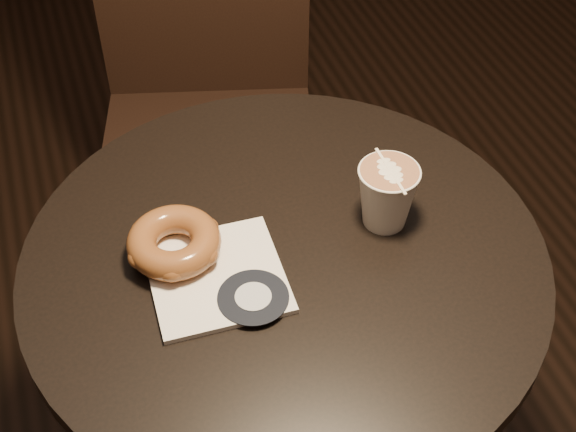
{
  "coord_description": "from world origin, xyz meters",
  "views": [
    {
      "loc": [
        -0.23,
        -0.68,
        1.54
      ],
      "look_at": [
        0.01,
        0.03,
        0.79
      ],
      "focal_mm": 50.0,
      "sensor_mm": 36.0,
      "label": 1
    }
  ],
  "objects": [
    {
      "name": "cafe_table",
      "position": [
        0.0,
        0.0,
        0.55
      ],
      "size": [
        0.7,
        0.7,
        0.75
      ],
      "color": "black",
      "rests_on": "ground"
    },
    {
      "name": "chair",
      "position": [
        0.05,
        0.64,
        0.6
      ],
      "size": [
        0.52,
        0.52,
        1.07
      ],
      "rotation": [
        0.0,
        0.0,
        -0.27
      ],
      "color": "black",
      "rests_on": "ground"
    },
    {
      "name": "pastry_bag",
      "position": [
        -0.1,
        -0.01,
        0.75
      ],
      "size": [
        0.17,
        0.17,
        0.01
      ],
      "primitive_type": "cube",
      "rotation": [
        0.0,
        0.0,
        -0.04
      ],
      "color": "white",
      "rests_on": "cafe_table"
    },
    {
      "name": "doughnut",
      "position": [
        -0.14,
        0.04,
        0.78
      ],
      "size": [
        0.12,
        0.12,
        0.04
      ],
      "primitive_type": "torus",
      "color": "brown",
      "rests_on": "pastry_bag"
    },
    {
      "name": "latte_cup",
      "position": [
        0.15,
        0.01,
        0.8
      ],
      "size": [
        0.08,
        0.08,
        0.09
      ],
      "primitive_type": null,
      "color": "silver",
      "rests_on": "cafe_table"
    }
  ]
}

